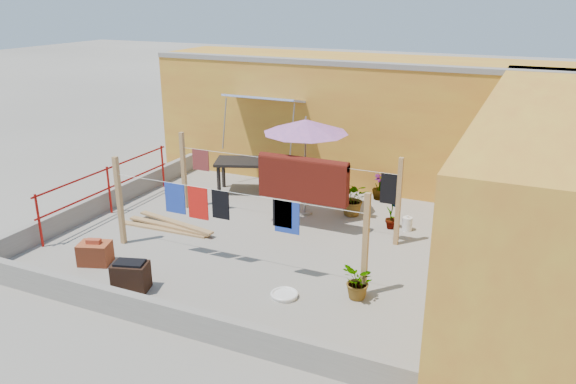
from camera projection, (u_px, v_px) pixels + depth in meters
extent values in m
plane|color=#9E998E|center=(266.00, 238.00, 11.52)|extent=(80.00, 80.00, 0.00)
cube|color=gold|center=(361.00, 119.00, 14.83)|extent=(11.00, 2.40, 3.20)
cube|color=gray|center=(351.00, 64.00, 13.41)|extent=(11.00, 0.35, 0.12)
cube|color=#2D51B2|center=(264.00, 98.00, 14.10)|extent=(2.00, 0.79, 0.22)
cylinder|color=gray|center=(225.00, 123.00, 14.36)|extent=(0.03, 0.30, 1.28)
cylinder|color=gray|center=(292.00, 130.00, 13.63)|extent=(0.03, 0.30, 1.28)
cube|color=gold|center=(556.00, 201.00, 8.97)|extent=(2.40, 9.00, 3.20)
cube|color=gray|center=(159.00, 314.00, 8.37)|extent=(8.30, 0.16, 0.44)
cube|color=gray|center=(109.00, 199.00, 13.03)|extent=(0.16, 7.30, 0.44)
cylinder|color=maroon|center=(39.00, 221.00, 10.94)|extent=(0.05, 0.05, 1.10)
cylinder|color=maroon|center=(109.00, 190.00, 12.66)|extent=(0.05, 0.05, 1.10)
cylinder|color=maroon|center=(163.00, 167.00, 14.38)|extent=(0.05, 0.05, 1.10)
cylinder|color=maroon|center=(107.00, 169.00, 12.49)|extent=(0.04, 4.20, 0.04)
cylinder|color=maroon|center=(109.00, 188.00, 12.64)|extent=(0.04, 4.20, 0.04)
cube|color=tan|center=(120.00, 201.00, 10.99)|extent=(0.09, 0.09, 1.80)
cube|color=tan|center=(365.00, 245.00, 9.05)|extent=(0.09, 0.09, 1.80)
cube|color=tan|center=(398.00, 202.00, 10.94)|extent=(0.09, 0.09, 1.80)
cube|color=tan|center=(184.00, 171.00, 12.88)|extent=(0.09, 0.09, 1.80)
cylinder|color=silver|center=(229.00, 192.00, 9.83)|extent=(5.00, 0.01, 0.01)
cylinder|color=silver|center=(282.00, 160.00, 11.72)|extent=(5.00, 0.01, 0.01)
cube|color=#4B120C|center=(303.00, 181.00, 11.67)|extent=(1.97, 0.22, 0.88)
cube|color=black|center=(389.00, 189.00, 10.93)|extent=(0.34, 0.02, 0.61)
cube|color=maroon|center=(201.00, 160.00, 12.59)|extent=(0.42, 0.02, 0.48)
cube|color=#203DAF|center=(175.00, 198.00, 10.39)|extent=(0.43, 0.02, 0.58)
cube|color=black|center=(221.00, 205.00, 10.00)|extent=(0.35, 0.02, 0.53)
cube|color=red|center=(198.00, 203.00, 10.20)|extent=(0.41, 0.02, 0.62)
cube|color=#203DAF|center=(287.00, 217.00, 9.50)|extent=(0.46, 0.02, 0.58)
cube|color=black|center=(282.00, 214.00, 9.52)|extent=(0.35, 0.02, 0.48)
cylinder|color=gray|center=(305.00, 212.00, 12.78)|extent=(0.34, 0.34, 0.06)
cylinder|color=gray|center=(305.00, 169.00, 12.43)|extent=(0.04, 0.04, 2.15)
cone|color=#B963A3|center=(306.00, 126.00, 12.11)|extent=(2.04, 2.04, 0.30)
cylinder|color=gray|center=(306.00, 118.00, 12.06)|extent=(0.04, 0.04, 0.09)
cube|color=black|center=(251.00, 162.00, 13.93)|extent=(1.97, 1.47, 0.07)
cube|color=black|center=(219.00, 181.00, 13.77)|extent=(0.07, 0.07, 0.77)
cube|color=black|center=(223.00, 173.00, 14.44)|extent=(0.07, 0.07, 0.77)
cube|color=black|center=(282.00, 182.00, 13.69)|extent=(0.07, 0.07, 0.77)
cube|color=black|center=(283.00, 174.00, 14.36)|extent=(0.07, 0.07, 0.77)
cube|color=#B44B29|center=(95.00, 253.00, 10.36)|extent=(0.67, 0.57, 0.41)
cube|color=#B24929|center=(94.00, 241.00, 10.28)|extent=(0.28, 0.20, 0.08)
cube|color=tan|center=(163.00, 229.00, 11.89)|extent=(2.08, 0.23, 0.04)
cube|color=tan|center=(169.00, 226.00, 11.95)|extent=(2.08, 0.24, 0.04)
cube|color=tan|center=(176.00, 222.00, 12.00)|extent=(2.06, 0.53, 0.04)
cube|color=black|center=(131.00, 277.00, 9.43)|extent=(0.67, 0.54, 0.48)
cube|color=black|center=(130.00, 263.00, 9.34)|extent=(0.55, 0.42, 0.04)
cylinder|color=silver|center=(284.00, 295.00, 9.27)|extent=(0.44, 0.44, 0.06)
torus|color=silver|center=(284.00, 294.00, 9.26)|extent=(0.47, 0.47, 0.05)
cylinder|color=silver|center=(407.00, 224.00, 11.85)|extent=(0.21, 0.21, 0.29)
cylinder|color=silver|center=(408.00, 217.00, 11.79)|extent=(0.06, 0.06, 0.05)
cylinder|color=silver|center=(449.00, 252.00, 10.58)|extent=(0.20, 0.20, 0.27)
cylinder|color=silver|center=(450.00, 245.00, 10.53)|extent=(0.05, 0.05, 0.04)
torus|color=#1B7D27|center=(464.00, 237.00, 11.51)|extent=(0.49, 0.49, 0.03)
torus|color=#1B7D27|center=(464.00, 235.00, 11.50)|extent=(0.42, 0.42, 0.03)
imported|color=#235919|center=(354.00, 199.00, 12.58)|extent=(0.79, 0.71, 0.79)
imported|color=#235919|center=(379.00, 187.00, 13.59)|extent=(0.44, 0.44, 0.63)
imported|color=#235919|center=(392.00, 212.00, 11.85)|extent=(0.47, 0.43, 0.74)
imported|color=#235919|center=(451.00, 242.00, 10.48)|extent=(0.50, 0.49, 0.71)
imported|color=#235919|center=(359.00, 282.00, 9.12)|extent=(0.71, 0.73, 0.62)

